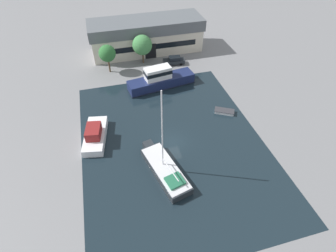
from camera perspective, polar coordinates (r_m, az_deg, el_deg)
ground_plane at (r=38.81m, az=1.00°, el=-3.61°), size 440.00×440.00×0.00m
water_canal at (r=38.81m, az=1.00°, el=-3.60°), size 26.15×34.73×0.01m
warehouse_building at (r=61.46m, az=-4.71°, el=19.08°), size 24.60×8.01×7.02m
quay_tree_near_building at (r=56.17m, az=-5.64°, el=17.14°), size 4.05×4.05×6.03m
quay_tree_by_water at (r=53.94m, az=-13.10°, el=15.14°), size 3.29×3.29×5.68m
parked_car at (r=56.84m, az=1.32°, el=14.08°), size 4.64×2.28×1.69m
sailboat_moored at (r=34.73m, az=-0.72°, el=-9.35°), size 5.04×10.35×12.83m
motor_cruiser at (r=49.29m, az=-1.69°, el=10.06°), size 12.93×4.99×4.08m
small_dinghy at (r=44.69m, az=12.16°, el=3.13°), size 3.50×2.79×0.52m
cabin_boat at (r=40.12m, az=-15.60°, el=-1.83°), size 4.22×7.90×2.59m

